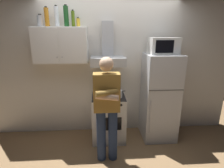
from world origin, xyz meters
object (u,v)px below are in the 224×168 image
(bottle_vodka_clear, at_px, (57,17))
(bottle_olive_oil, at_px, (73,19))
(person_standing, at_px, (107,107))
(refrigerator, at_px, (159,97))
(cooking_pot, at_px, (116,94))
(range_hood, at_px, (108,54))
(stove_oven, at_px, (109,117))
(bottle_liquor_amber, at_px, (47,17))
(bottle_spice_jar, at_px, (78,22))
(bottle_canister_steel, at_px, (40,21))
(bottle_wine_green, at_px, (66,16))
(upper_cabinet, at_px, (61,45))
(microwave, at_px, (163,46))

(bottle_vodka_clear, height_order, bottle_olive_oil, bottle_vodka_clear)
(person_standing, bearing_deg, bottle_olive_oil, 124.84)
(refrigerator, bearing_deg, cooking_pot, -171.68)
(person_standing, bearing_deg, range_hood, 86.09)
(stove_oven, relative_size, range_hood, 1.17)
(person_standing, bearing_deg, stove_oven, 85.28)
(bottle_liquor_amber, bearing_deg, bottle_spice_jar, 4.98)
(stove_oven, height_order, bottle_canister_steel, bottle_canister_steel)
(refrigerator, height_order, bottle_wine_green, bottle_wine_green)
(upper_cabinet, relative_size, range_hood, 1.20)
(bottle_spice_jar, bearing_deg, microwave, -4.58)
(microwave, height_order, bottle_olive_oil, bottle_olive_oil)
(microwave, distance_m, cooking_pot, 1.16)
(cooking_pot, relative_size, bottle_canister_steel, 1.60)
(person_standing, height_order, bottle_vodka_clear, bottle_vodka_clear)
(range_hood, bearing_deg, person_standing, -93.91)
(microwave, distance_m, bottle_vodka_clear, 1.85)
(range_hood, bearing_deg, bottle_olive_oil, 178.10)
(microwave, bearing_deg, bottle_vodka_clear, 176.10)
(refrigerator, xyz_separation_m, bottle_spice_jar, (-1.44, 0.13, 1.32))
(bottle_vodka_clear, height_order, bottle_wine_green, bottle_wine_green)
(stove_oven, xyz_separation_m, range_hood, (0.00, 0.13, 1.16))
(upper_cabinet, height_order, refrigerator, upper_cabinet)
(bottle_vodka_clear, bearing_deg, range_hood, -0.97)
(person_standing, relative_size, bottle_liquor_amber, 5.34)
(range_hood, xyz_separation_m, bottle_spice_jar, (-0.49, 0.01, 0.52))
(upper_cabinet, bearing_deg, bottle_canister_steel, 177.37)
(upper_cabinet, bearing_deg, bottle_olive_oil, 5.09)
(person_standing, xyz_separation_m, bottle_olive_oil, (-0.52, 0.75, 1.28))
(bottle_canister_steel, bearing_deg, cooking_pot, -11.80)
(bottle_wine_green, bearing_deg, bottle_olive_oil, 0.57)
(bottle_vodka_clear, xyz_separation_m, bottle_wine_green, (0.15, 0.00, 0.01))
(stove_oven, bearing_deg, bottle_wine_green, 168.08)
(stove_oven, distance_m, bottle_canister_steel, 2.04)
(person_standing, height_order, bottle_spice_jar, bottle_spice_jar)
(refrigerator, height_order, bottle_vodka_clear, bottle_vodka_clear)
(microwave, relative_size, bottle_vodka_clear, 1.43)
(cooking_pot, relative_size, bottle_liquor_amber, 1.04)
(bottle_spice_jar, bearing_deg, bottle_wine_green, 177.07)
(bottle_spice_jar, bearing_deg, bottle_canister_steel, 179.55)
(cooking_pot, relative_size, bottle_olive_oil, 1.19)
(person_standing, bearing_deg, cooking_pot, 69.70)
(refrigerator, height_order, bottle_canister_steel, bottle_canister_steel)
(cooking_pot, height_order, bottle_olive_oil, bottle_olive_oil)
(bottle_spice_jar, height_order, bottle_olive_oil, bottle_olive_oil)
(range_hood, relative_size, cooking_pot, 2.35)
(cooking_pot, bearing_deg, bottle_olive_oil, 159.36)
(upper_cabinet, height_order, microwave, upper_cabinet)
(bottle_vodka_clear, bearing_deg, microwave, -3.90)
(upper_cabinet, relative_size, stove_oven, 1.03)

